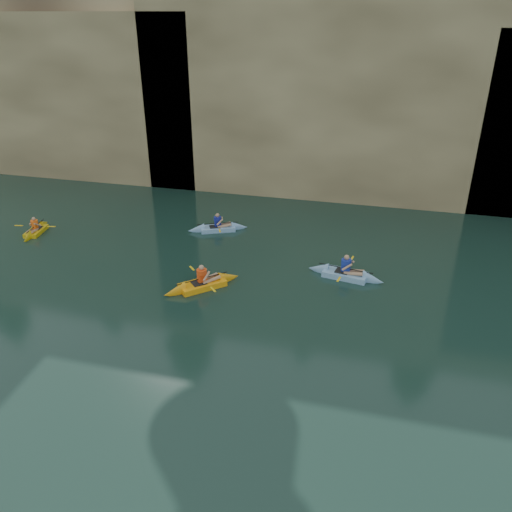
# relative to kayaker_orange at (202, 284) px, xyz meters

# --- Properties ---
(ground) EXTENTS (160.00, 160.00, 0.00)m
(ground) POSITION_rel_kayaker_orange_xyz_m (2.29, -9.88, -0.16)
(ground) COLOR black
(ground) RESTS_ON ground
(cliff) EXTENTS (70.00, 16.00, 12.00)m
(cliff) POSITION_rel_kayaker_orange_xyz_m (2.29, 20.12, 5.84)
(cliff) COLOR tan
(cliff) RESTS_ON ground
(cliff_slab_west) EXTENTS (26.00, 2.40, 10.56)m
(cliff_slab_west) POSITION_rel_kayaker_orange_xyz_m (-17.71, 12.72, 5.12)
(cliff_slab_west) COLOR tan
(cliff_slab_west) RESTS_ON ground
(cliff_slab_center) EXTENTS (24.00, 2.40, 11.40)m
(cliff_slab_center) POSITION_rel_kayaker_orange_xyz_m (4.29, 12.72, 5.54)
(cliff_slab_center) COLOR tan
(cliff_slab_center) RESTS_ON ground
(sea_cave_west) EXTENTS (4.50, 1.00, 4.00)m
(sea_cave_west) POSITION_rel_kayaker_orange_xyz_m (-15.71, 12.07, 1.84)
(sea_cave_west) COLOR black
(sea_cave_west) RESTS_ON ground
(sea_cave_center) EXTENTS (3.50, 1.00, 3.20)m
(sea_cave_center) POSITION_rel_kayaker_orange_xyz_m (-1.71, 12.07, 1.44)
(sea_cave_center) COLOR black
(sea_cave_center) RESTS_ON ground
(sea_cave_east) EXTENTS (5.00, 1.00, 4.50)m
(sea_cave_east) POSITION_rel_kayaker_orange_xyz_m (12.29, 12.07, 2.09)
(sea_cave_east) COLOR black
(sea_cave_east) RESTS_ON ground
(kayaker_orange) EXTENTS (2.91, 2.87, 1.27)m
(kayaker_orange) POSITION_rel_kayaker_orange_xyz_m (0.00, 0.00, 0.00)
(kayaker_orange) COLOR #FFA010
(kayaker_orange) RESTS_ON ground
(kayaker_ltblue_near) EXTENTS (3.35, 2.50, 1.29)m
(kayaker_ltblue_near) POSITION_rel_kayaker_orange_xyz_m (5.53, 2.35, 0.00)
(kayaker_ltblue_near) COLOR #7EAAD3
(kayaker_ltblue_near) RESTS_ON ground
(kayaker_yellow) EXTENTS (2.10, 2.67, 1.06)m
(kayaker_yellow) POSITION_rel_kayaker_orange_xyz_m (-10.13, 3.17, -0.02)
(kayaker_yellow) COLOR gold
(kayaker_yellow) RESTS_ON ground
(kayaker_ltblue_mid) EXTENTS (3.09, 2.14, 1.17)m
(kayaker_ltblue_mid) POSITION_rel_kayaker_orange_xyz_m (-1.28, 5.79, -0.01)
(kayaker_ltblue_mid) COLOR #81ABD8
(kayaker_ltblue_mid) RESTS_ON ground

